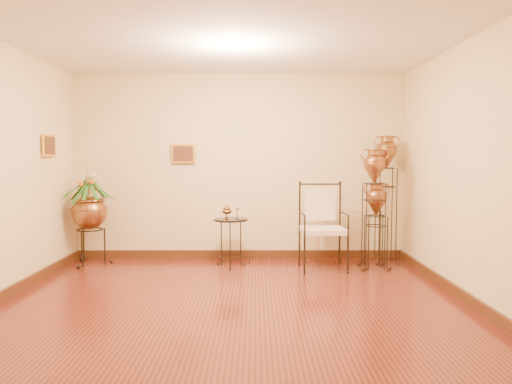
{
  "coord_description": "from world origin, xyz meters",
  "views": [
    {
      "loc": [
        0.24,
        -5.09,
        1.55
      ],
      "look_at": [
        0.25,
        1.3,
        1.1
      ],
      "focal_mm": 35.0,
      "sensor_mm": 36.0,
      "label": 1
    }
  ],
  "objects_px": {
    "armchair": "(323,227)",
    "amphora_tall": "(386,198)",
    "planter_urn": "(89,208)",
    "side_table": "(231,242)",
    "amphora_mid": "(374,208)"
  },
  "relations": [
    {
      "from": "planter_urn",
      "to": "amphora_tall",
      "type": "bearing_deg",
      "value": 1.39
    },
    {
      "from": "amphora_tall",
      "to": "armchair",
      "type": "height_order",
      "value": "amphora_tall"
    },
    {
      "from": "planter_urn",
      "to": "armchair",
      "type": "xyz_separation_m",
      "value": [
        3.32,
        -0.36,
        -0.23
      ]
    },
    {
      "from": "amphora_tall",
      "to": "side_table",
      "type": "xyz_separation_m",
      "value": [
        -2.26,
        -0.26,
        -0.6
      ]
    },
    {
      "from": "amphora_tall",
      "to": "planter_urn",
      "type": "xyz_separation_m",
      "value": [
        -4.3,
        -0.1,
        -0.14
      ]
    },
    {
      "from": "amphora_tall",
      "to": "side_table",
      "type": "height_order",
      "value": "amphora_tall"
    },
    {
      "from": "amphora_tall",
      "to": "armchair",
      "type": "bearing_deg",
      "value": -154.86
    },
    {
      "from": "armchair",
      "to": "side_table",
      "type": "height_order",
      "value": "armchair"
    },
    {
      "from": "armchair",
      "to": "amphora_tall",
      "type": "bearing_deg",
      "value": 22.97
    },
    {
      "from": "amphora_mid",
      "to": "planter_urn",
      "type": "height_order",
      "value": "amphora_mid"
    },
    {
      "from": "amphora_tall",
      "to": "amphora_mid",
      "type": "bearing_deg",
      "value": -124.35
    },
    {
      "from": "planter_urn",
      "to": "armchair",
      "type": "distance_m",
      "value": 3.35
    },
    {
      "from": "side_table",
      "to": "amphora_mid",
      "type": "bearing_deg",
      "value": -4.01
    },
    {
      "from": "amphora_mid",
      "to": "side_table",
      "type": "bearing_deg",
      "value": 175.99
    },
    {
      "from": "armchair",
      "to": "side_table",
      "type": "bearing_deg",
      "value": 168.94
    }
  ]
}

